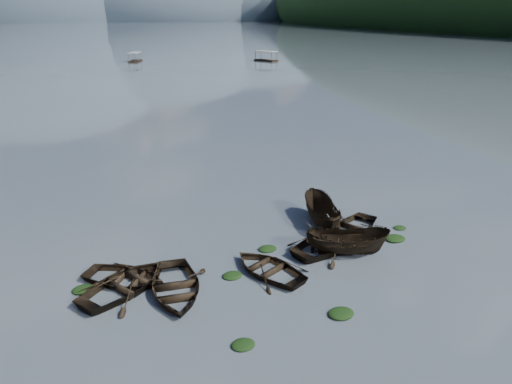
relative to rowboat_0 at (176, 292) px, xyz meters
name	(u,v)px	position (x,y,z in m)	size (l,w,h in m)	color
ground_plane	(355,328)	(6.76, -5.58, 0.00)	(2400.00, 2400.00, 0.00)	#4D5761
haze_mtn_b	(36,20)	(-53.24, 894.42, 0.00)	(520.00, 520.00, 340.00)	#475666
haze_mtn_c	(153,19)	(146.76, 894.42, 0.00)	(520.00, 520.00, 260.00)	#475666
haze_mtn_d	(244,19)	(326.76, 894.42, 0.00)	(520.00, 520.00, 220.00)	#475666
rowboat_0	(176,292)	(0.00, 0.00, 0.00)	(3.57, 5.00, 1.03)	black
rowboat_1	(126,290)	(-2.27, 1.13, 0.00)	(3.52, 4.93, 1.02)	black
rowboat_2	(346,254)	(9.94, 0.29, 0.00)	(1.77, 4.71, 1.82)	black
rowboat_3	(269,272)	(5.01, 0.06, 0.00)	(3.17, 4.43, 0.92)	black
rowboat_4	(329,248)	(9.35, 1.23, 0.00)	(3.63, 5.08, 1.05)	black
rowboat_6	(125,282)	(-2.24, 1.86, 0.00)	(3.14, 4.39, 0.91)	black
rowboat_7	(352,232)	(11.78, 2.58, 0.00)	(3.26, 4.56, 0.94)	black
rowboat_8	(320,223)	(10.52, 4.40, 0.00)	(1.81, 4.81, 1.86)	black
weed_clump_0	(243,346)	(1.81, -4.85, 0.00)	(1.03, 0.84, 0.22)	black
weed_clump_1	(268,250)	(5.91, 2.37, 0.00)	(1.10, 0.88, 0.24)	black
weed_clump_2	(341,315)	(6.68, -4.52, 0.00)	(1.24, 0.99, 0.27)	black
weed_clump_3	(400,228)	(14.88, 1.89, 0.00)	(0.85, 0.72, 0.19)	black
weed_clump_4	(395,240)	(13.63, 0.72, 0.00)	(1.30, 1.03, 0.27)	black
weed_clump_5	(84,290)	(-4.23, 1.84, 0.00)	(1.12, 0.90, 0.24)	black
weed_clump_6	(232,276)	(3.08, 0.37, 0.00)	(1.06, 0.88, 0.22)	black
weed_clump_7	(331,239)	(10.04, 2.17, 0.00)	(1.14, 0.91, 0.25)	black
pontoon_centre	(135,62)	(13.02, 115.19, 0.00)	(2.59, 6.21, 2.38)	black
pontoon_right	(266,61)	(47.60, 103.64, 0.00)	(2.83, 6.80, 2.61)	black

